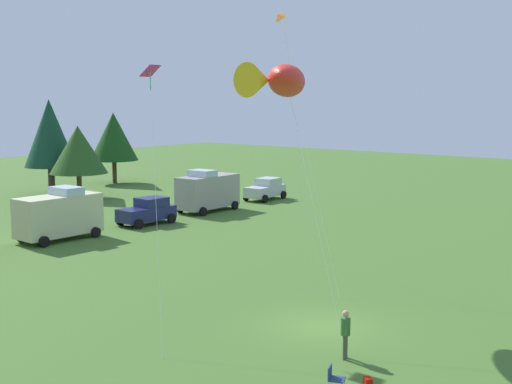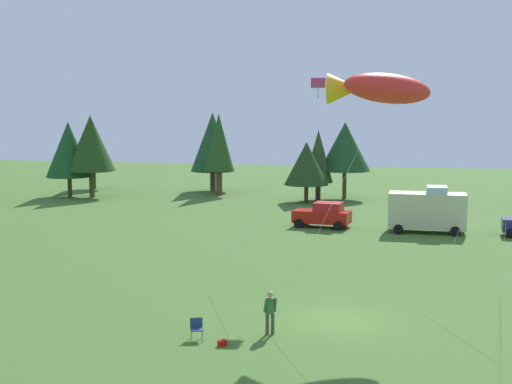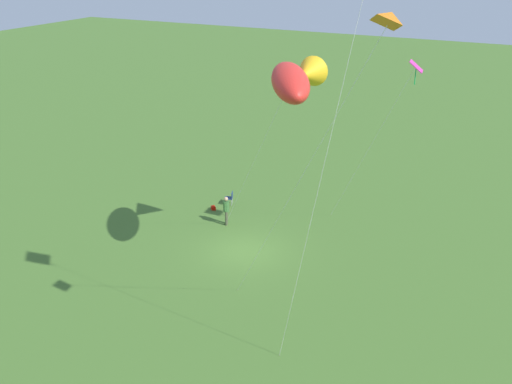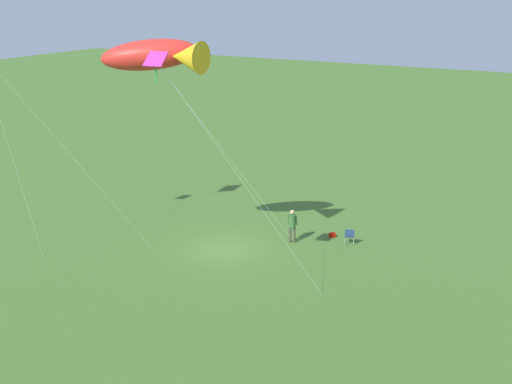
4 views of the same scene
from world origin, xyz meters
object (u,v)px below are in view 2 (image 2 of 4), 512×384
Objects in this scene: person_kite_flyer at (270,309)px; backpack_on_grass at (222,343)px; van_camper_beige at (427,210)px; folding_chair at (197,327)px; kite_diamond_rainbow at (314,92)px; car_red_sedan at (323,215)px; kite_large_fish at (377,88)px.

person_kite_flyer is 2.46m from backpack_on_grass.
van_camper_beige reaches higher than backpack_on_grass.
kite_diamond_rainbow is at bearing 143.93° from folding_chair.
van_camper_beige is at bearing 139.67° from folding_chair.
kite_diamond_rainbow is (1.40, -15.84, 8.71)m from car_red_sedan.
person_kite_flyer is at bearing -103.74° from van_camper_beige.
folding_chair is at bearing 155.40° from backpack_on_grass.
kite_large_fish reaches higher than person_kite_flyer.
kite_diamond_rainbow is at bearing 81.54° from backpack_on_grass.
kite_diamond_rainbow reaches higher than backpack_on_grass.
person_kite_flyer is 11.01m from kite_large_fish.
person_kite_flyer is at bearing 49.99° from backpack_on_grass.
kite_large_fish reaches higher than car_red_sedan.
kite_diamond_rainbow is (-3.43, 4.20, -0.07)m from kite_large_fish.
backpack_on_grass is (-1.47, -1.75, -0.91)m from person_kite_flyer.
backpack_on_grass is at bearing -105.76° from van_camper_beige.
car_red_sedan is (1.50, 26.90, 0.46)m from folding_chair.
van_camper_beige reaches higher than car_red_sedan.
backpack_on_grass is 0.07× the size of car_red_sedan.
van_camper_beige is at bearing 82.09° from kite_large_fish.
kite_large_fish is at bearing 122.54° from person_kite_flyer.
van_camper_beige is (7.86, 26.86, 1.53)m from backpack_on_grass.
folding_chair is 14.66m from kite_diamond_rainbow.
car_red_sedan is 0.42× the size of kite_diamond_rainbow.
folding_chair is 0.19× the size of car_red_sedan.
kite_large_fish reaches higher than backpack_on_grass.
van_camper_beige is (6.40, 25.11, 0.62)m from person_kite_flyer.
folding_chair is 26.95m from car_red_sedan.
car_red_sedan is 7.59m from van_camper_beige.
folding_chair is (-2.64, -1.21, -0.53)m from person_kite_flyer.
kite_diamond_rainbow reaches higher than folding_chair.
person_kite_flyer is at bearing -123.15° from kite_large_fish.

